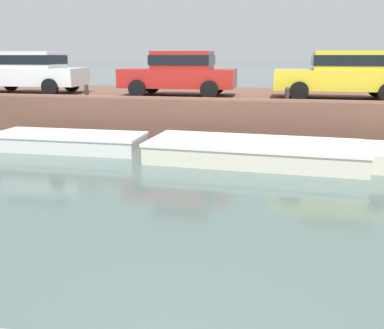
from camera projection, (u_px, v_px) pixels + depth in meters
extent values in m
plane|color=#4C605B|center=(234.00, 204.00, 8.41)|extent=(400.00, 400.00, 0.00)
cube|color=brown|center=(258.00, 112.00, 16.35)|extent=(60.00, 6.00, 1.45)
cube|color=brown|center=(254.00, 100.00, 13.43)|extent=(60.00, 0.24, 0.08)
cube|color=white|center=(69.00, 143.00, 13.21)|extent=(4.58, 1.57, 0.44)
cube|color=white|center=(69.00, 135.00, 13.14)|extent=(4.64, 1.63, 0.08)
cube|color=brown|center=(79.00, 138.00, 13.10)|extent=(0.24, 1.41, 0.06)
cube|color=silver|center=(254.00, 153.00, 11.74)|extent=(5.87, 2.60, 0.48)
cube|color=white|center=(254.00, 143.00, 11.67)|extent=(5.93, 2.66, 0.08)
cube|color=brown|center=(239.00, 146.00, 11.80)|extent=(0.36, 2.05, 0.06)
cube|color=silver|center=(345.00, 155.00, 11.60)|extent=(1.09, 1.10, 0.42)
cube|color=white|center=(28.00, 76.00, 16.19)|extent=(4.29, 1.74, 0.64)
cube|color=white|center=(31.00, 60.00, 16.01)|extent=(2.16, 1.50, 0.60)
cube|color=black|center=(31.00, 60.00, 16.01)|extent=(2.24, 1.54, 0.33)
cylinder|color=black|center=(11.00, 83.00, 17.32)|extent=(0.60, 0.19, 0.60)
cylinder|color=black|center=(50.00, 87.00, 15.22)|extent=(0.60, 0.19, 0.60)
cylinder|color=black|center=(72.00, 84.00, 16.85)|extent=(0.60, 0.19, 0.60)
cube|color=#B2231E|center=(178.00, 78.00, 15.06)|extent=(4.01, 1.80, 0.64)
cube|color=#B2231E|center=(183.00, 60.00, 14.88)|extent=(2.02, 1.56, 0.60)
cube|color=black|center=(183.00, 60.00, 14.88)|extent=(2.10, 1.60, 0.33)
cylinder|color=black|center=(137.00, 89.00, 14.51)|extent=(0.60, 0.19, 0.60)
cylinder|color=black|center=(152.00, 85.00, 16.21)|extent=(0.60, 0.19, 0.60)
cylinder|color=black|center=(209.00, 90.00, 14.06)|extent=(0.60, 0.19, 0.60)
cylinder|color=black|center=(216.00, 86.00, 15.76)|extent=(0.60, 0.19, 0.60)
cube|color=yellow|center=(340.00, 80.00, 14.00)|extent=(4.29, 1.86, 0.64)
cube|color=yellow|center=(348.00, 60.00, 13.81)|extent=(2.16, 1.61, 0.60)
cube|color=black|center=(348.00, 60.00, 13.81)|extent=(2.24, 1.64, 0.33)
cylinder|color=black|center=(299.00, 91.00, 13.50)|extent=(0.60, 0.19, 0.60)
cylinder|color=black|center=(298.00, 87.00, 15.22)|extent=(0.60, 0.19, 0.60)
cylinder|color=black|center=(377.00, 88.00, 14.67)|extent=(0.60, 0.19, 0.60)
cylinder|color=#2D2B28|center=(87.00, 92.00, 14.62)|extent=(0.14, 0.14, 0.35)
sphere|color=#2D2B28|center=(86.00, 86.00, 14.57)|extent=(0.15, 0.15, 0.15)
cylinder|color=#2D2B28|center=(287.00, 96.00, 13.32)|extent=(0.14, 0.14, 0.35)
sphere|color=#2D2B28|center=(287.00, 89.00, 13.27)|extent=(0.15, 0.15, 0.15)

